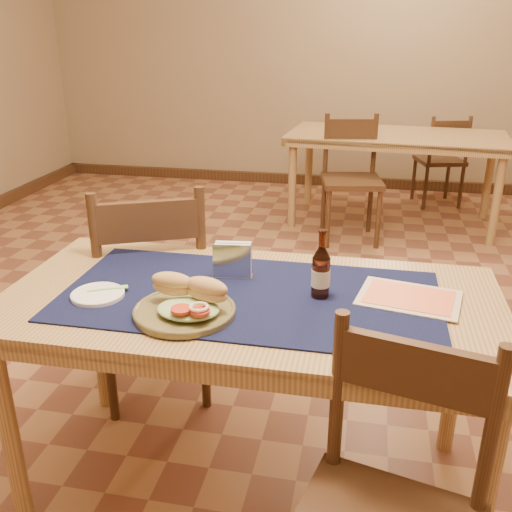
% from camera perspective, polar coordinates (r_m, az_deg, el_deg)
% --- Properties ---
extents(room, '(6.04, 7.04, 2.84)m').
position_cam_1_polar(room, '(2.44, 3.42, 18.32)').
color(room, '#9A6843').
rests_on(room, ground).
extents(main_table, '(1.60, 0.80, 0.75)m').
position_cam_1_polar(main_table, '(1.87, -0.61, -6.32)').
color(main_table, tan).
rests_on(main_table, ground).
extents(placemat, '(1.20, 0.60, 0.01)m').
position_cam_1_polar(placemat, '(1.83, -0.62, -3.96)').
color(placemat, '#0F143A').
rests_on(placemat, main_table).
extents(baseboard, '(6.00, 7.00, 0.10)m').
position_cam_1_polar(baseboard, '(2.86, 2.81, -9.75)').
color(baseboard, '#422817').
rests_on(baseboard, ground).
extents(back_table, '(1.78, 1.00, 0.75)m').
position_cam_1_polar(back_table, '(4.85, 13.84, 10.83)').
color(back_table, tan).
rests_on(back_table, ground).
extents(chair_main_far, '(0.61, 0.61, 1.00)m').
position_cam_1_polar(chair_main_far, '(2.46, -10.37, -3.29)').
color(chair_main_far, '#422817').
rests_on(chair_main_far, ground).
extents(chair_back_near, '(0.50, 0.50, 0.94)m').
position_cam_1_polar(chair_back_near, '(4.44, 9.49, 7.81)').
color(chair_back_near, '#422817').
rests_on(chair_back_near, ground).
extents(chair_back_far, '(0.47, 0.47, 0.83)m').
position_cam_1_polar(chair_back_far, '(5.52, 18.04, 9.21)').
color(chair_back_far, '#422817').
rests_on(chair_back_far, ground).
extents(sandwich_plate, '(0.31, 0.31, 0.12)m').
position_cam_1_polar(sandwich_plate, '(1.71, -6.95, -4.88)').
color(sandwich_plate, brown).
rests_on(sandwich_plate, placemat).
extents(side_plate, '(0.17, 0.17, 0.01)m').
position_cam_1_polar(side_plate, '(1.89, -15.55, -3.69)').
color(side_plate, white).
rests_on(side_plate, placemat).
extents(fork, '(0.12, 0.07, 0.00)m').
position_cam_1_polar(fork, '(1.90, -14.31, -3.16)').
color(fork, '#90E77F').
rests_on(fork, side_plate).
extents(beer_bottle, '(0.06, 0.06, 0.22)m').
position_cam_1_polar(beer_bottle, '(1.80, 6.50, -1.63)').
color(beer_bottle, '#4D1D0D').
rests_on(beer_bottle, placemat).
extents(napkin_holder, '(0.14, 0.07, 0.12)m').
position_cam_1_polar(napkin_holder, '(1.94, -2.36, -0.50)').
color(napkin_holder, silver).
rests_on(napkin_holder, placemat).
extents(menu_card, '(0.35, 0.28, 0.01)m').
position_cam_1_polar(menu_card, '(1.87, 15.07, -4.03)').
color(menu_card, beige).
rests_on(menu_card, placemat).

